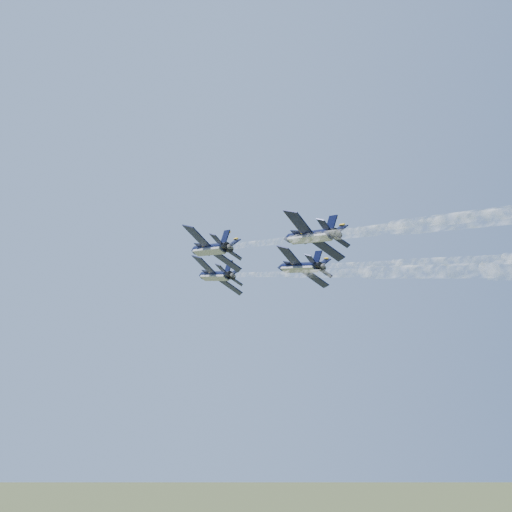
{
  "coord_description": "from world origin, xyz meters",
  "views": [
    {
      "loc": [
        -15.11,
        -103.91,
        67.96
      ],
      "look_at": [
        0.97,
        4.27,
        98.9
      ],
      "focal_mm": 45.0,
      "sensor_mm": 36.0,
      "label": 1
    }
  ],
  "objects": [
    {
      "name": "smoke_trail_lead",
      "position": [
        17.99,
        -40.06,
        97.9
      ],
      "size": [
        33.42,
        76.49,
        2.76
      ],
      "rotation": [
        0.0,
        0.58,
        0.4
      ],
      "color": "white"
    },
    {
      "name": "jet_left",
      "position": [
        -7.75,
        -2.21,
        97.87
      ],
      "size": [
        10.26,
        16.02,
        6.71
      ],
      "rotation": [
        0.0,
        0.58,
        0.4
      ],
      "color": "black"
    },
    {
      "name": "jet_slot",
      "position": [
        7.05,
        -11.51,
        97.87
      ],
      "size": [
        10.26,
        16.02,
        6.71
      ],
      "rotation": [
        0.0,
        0.58,
        0.4
      ],
      "color": "black"
    },
    {
      "name": "jet_lead",
      "position": [
        -5.3,
        15.7,
        97.87
      ],
      "size": [
        10.26,
        16.02,
        6.71
      ],
      "rotation": [
        0.0,
        0.58,
        0.4
      ],
      "color": "black"
    },
    {
      "name": "jet_right",
      "position": [
        9.4,
        7.03,
        97.87
      ],
      "size": [
        10.26,
        16.02,
        6.71
      ],
      "rotation": [
        0.0,
        0.58,
        0.4
      ],
      "color": "black"
    }
  ]
}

